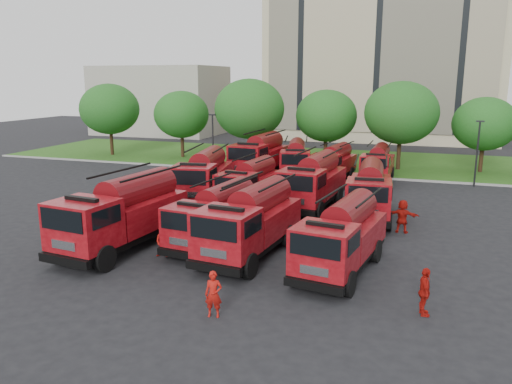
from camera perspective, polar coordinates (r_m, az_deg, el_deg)
ground at (r=26.69m, az=0.33°, el=-5.04°), size 140.00×140.00×0.00m
lawn at (r=51.41m, az=9.39°, el=3.56°), size 70.00×16.00×0.12m
curb at (r=43.54m, az=7.67°, el=1.97°), size 70.00×0.30×0.14m
apartment_building at (r=72.46m, az=14.29°, el=15.86°), size 30.00×14.18×25.00m
side_building at (r=78.04m, az=-10.81°, el=10.26°), size 18.00×12.00×10.00m
tree_0 at (r=56.18m, az=-16.40°, el=9.08°), size 6.30×6.30×7.70m
tree_1 at (r=52.98m, az=-8.52°, el=8.75°), size 5.71×5.71×6.98m
tree_2 at (r=48.42m, az=-0.77°, el=9.47°), size 6.72×6.72×8.22m
tree_3 at (r=49.09m, az=8.04°, el=8.61°), size 5.88×5.88×7.19m
tree_4 at (r=46.78m, az=16.27°, el=8.68°), size 6.55×6.55×8.01m
tree_5 at (r=48.08m, az=24.67°, el=7.09°), size 5.46×5.46×6.68m
lamp_post_0 at (r=45.36m, az=-4.96°, el=6.08°), size 0.60×0.25×5.11m
lamp_post_1 at (r=41.89m, az=23.98°, el=4.46°), size 0.60×0.25×5.11m
fire_truck_0 at (r=25.16m, az=-14.98°, el=-2.36°), size 3.59×8.06×3.55m
fire_truck_1 at (r=24.94m, az=-4.57°, el=-2.73°), size 3.06×6.84×3.01m
fire_truck_2 at (r=23.41m, az=-0.59°, el=-3.35°), size 3.30×7.50×3.31m
fire_truck_3 at (r=21.86m, az=9.80°, el=-5.02°), size 3.35×7.08×3.10m
fire_truck_4 at (r=34.04m, az=-5.98°, el=1.81°), size 3.78×7.84×3.42m
fire_truck_5 at (r=32.81m, az=-0.67°, el=1.05°), size 2.81×6.68×2.96m
fire_truck_6 at (r=32.28m, az=6.56°, el=1.18°), size 3.28×7.70×3.41m
fire_truck_7 at (r=30.59m, az=12.86°, el=0.12°), size 3.02×7.28×3.24m
fire_truck_8 at (r=42.56m, az=0.47°, el=4.20°), size 3.30×8.05×3.59m
fire_truck_9 at (r=41.85m, az=4.57°, el=3.69°), size 3.76×7.21×3.13m
fire_truck_10 at (r=41.26m, az=8.85°, el=3.29°), size 3.09×6.62×2.90m
fire_truck_11 at (r=41.70m, az=13.75°, el=3.17°), size 2.45×6.41×2.90m
firefighter_0 at (r=18.19m, az=-4.82°, el=-13.97°), size 0.69×0.57×1.68m
firefighter_1 at (r=24.05m, az=-10.51°, el=-7.30°), size 0.76×0.46×1.49m
firefighter_2 at (r=19.16m, az=18.52°, el=-13.18°), size 0.78×1.13×1.76m
firefighter_3 at (r=22.59m, az=7.30°, el=-8.53°), size 1.25×0.69×1.89m
firefighter_4 at (r=27.10m, az=-5.68°, el=-4.82°), size 0.88×0.85×1.52m
firefighter_5 at (r=28.40m, az=16.27°, el=-4.46°), size 1.77×0.90×1.84m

